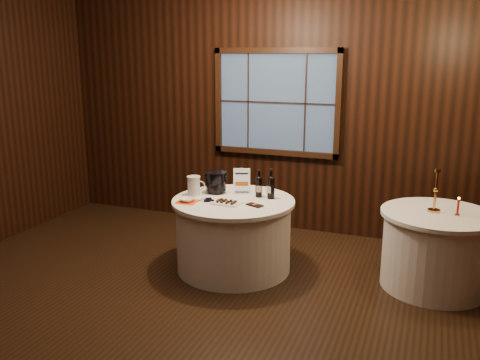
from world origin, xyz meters
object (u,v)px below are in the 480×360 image
at_px(main_table, 233,234).
at_px(grape_bunch, 208,200).
at_px(port_bottle_right, 271,186).
at_px(ice_bucket, 216,182).
at_px(side_table, 435,250).
at_px(chocolate_plate, 227,203).
at_px(cracker_bowl, 187,200).
at_px(chocolate_box, 255,205).
at_px(red_candle, 458,208).
at_px(sign_stand, 242,184).
at_px(brass_candlestick, 435,196).
at_px(port_bottle_left, 259,185).
at_px(glass_pitcher, 194,186).

bearing_deg(main_table, grape_bunch, -140.44).
relative_size(port_bottle_right, ice_bucket, 1.36).
height_order(side_table, port_bottle_right, port_bottle_right).
bearing_deg(chocolate_plate, port_bottle_right, 45.11).
distance_m(ice_bucket, cracker_bowl, 0.46).
height_order(chocolate_box, red_candle, red_candle).
bearing_deg(chocolate_box, main_table, 177.60).
height_order(sign_stand, brass_candlestick, brass_candlestick).
xyz_separation_m(chocolate_plate, grape_bunch, (-0.20, 0.00, 0.00)).
bearing_deg(side_table, brass_candlestick, 165.37).
distance_m(sign_stand, ice_bucket, 0.28).
bearing_deg(port_bottle_left, port_bottle_right, -25.94).
xyz_separation_m(port_bottle_right, ice_bucket, (-0.63, -0.00, -0.01)).
distance_m(sign_stand, red_candle, 2.17).
bearing_deg(chocolate_box, sign_stand, 148.76).
xyz_separation_m(sign_stand, cracker_bowl, (-0.40, -0.51, -0.08)).
xyz_separation_m(main_table, glass_pitcher, (-0.46, 0.00, 0.49)).
xyz_separation_m(cracker_bowl, red_candle, (2.57, 0.51, 0.05)).
height_order(port_bottle_right, cracker_bowl, port_bottle_right).
distance_m(sign_stand, cracker_bowl, 0.65).
bearing_deg(chocolate_plate, side_table, 13.36).
height_order(main_table, glass_pitcher, glass_pitcher).
distance_m(cracker_bowl, red_candle, 2.62).
relative_size(cracker_bowl, red_candle, 0.84).
height_order(port_bottle_right, brass_candlestick, brass_candlestick).
height_order(port_bottle_left, chocolate_box, port_bottle_left).
distance_m(chocolate_plate, brass_candlestick, 2.02).
distance_m(port_bottle_left, chocolate_plate, 0.44).
distance_m(grape_bunch, brass_candlestick, 2.22).
bearing_deg(red_candle, brass_candlestick, 165.97).
xyz_separation_m(ice_bucket, chocolate_box, (0.56, -0.30, -0.12)).
relative_size(chocolate_box, brass_candlestick, 0.40).
height_order(chocolate_plate, chocolate_box, chocolate_plate).
bearing_deg(glass_pitcher, ice_bucket, 21.50).
relative_size(chocolate_plate, red_candle, 1.68).
bearing_deg(red_candle, side_table, 166.15).
bearing_deg(chocolate_box, red_candle, 33.81).
xyz_separation_m(ice_bucket, brass_candlestick, (2.23, 0.14, 0.03)).
bearing_deg(port_bottle_right, grape_bunch, -126.55).
distance_m(sign_stand, grape_bunch, 0.48).
bearing_deg(grape_bunch, main_table, 39.56).
xyz_separation_m(port_bottle_left, port_bottle_right, (0.14, -0.01, 0.01)).
height_order(port_bottle_left, brass_candlestick, brass_candlestick).
distance_m(main_table, grape_bunch, 0.48).
bearing_deg(ice_bucket, grape_bunch, -79.26).
relative_size(chocolate_plate, brass_candlestick, 0.70).
bearing_deg(port_bottle_right, brass_candlestick, 25.96).
xyz_separation_m(sign_stand, chocolate_plate, (0.00, -0.44, -0.08)).
bearing_deg(chocolate_plate, brass_candlestick, 14.01).
bearing_deg(sign_stand, chocolate_plate, -109.54).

